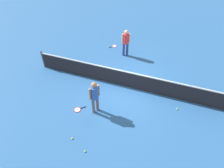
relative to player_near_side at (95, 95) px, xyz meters
name	(u,v)px	position (x,y,z in m)	size (l,w,h in m)	color
ground_plane	(126,86)	(0.80, 2.11, -1.01)	(40.00, 40.00, 0.00)	#265693
court_net	(127,79)	(0.80, 2.11, -0.51)	(10.09, 0.09, 1.07)	#4C4C51
player_near_side	(95,95)	(0.00, 0.00, 0.00)	(0.47, 0.49, 1.70)	#595960
player_far_side	(126,41)	(-0.16, 4.96, 0.00)	(0.52, 0.44, 1.70)	navy
tennis_racket_near_player	(78,109)	(-0.81, -0.22, -1.00)	(0.52, 0.55, 0.03)	red
tennis_racket_far_player	(114,46)	(-1.20, 5.75, -1.00)	(0.48, 0.57, 0.03)	red
tennis_ball_near_player	(85,151)	(0.45, -2.03, -0.98)	(0.07, 0.07, 0.07)	#C6E033
tennis_ball_by_net	(72,138)	(-0.28, -1.69, -0.98)	(0.07, 0.07, 0.07)	#C6E033
tennis_ball_midcourt	(177,109)	(3.47, 1.39, -0.98)	(0.07, 0.07, 0.07)	#C6E033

